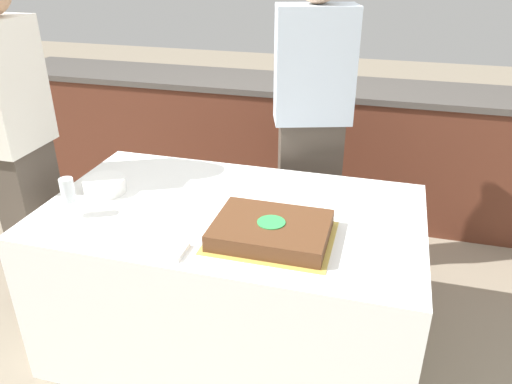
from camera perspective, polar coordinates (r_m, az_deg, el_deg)
ground_plane at (r=2.61m, az=-2.46°, el=-16.52°), size 14.00×14.00×0.00m
back_counter at (r=3.65m, az=4.84°, el=5.38°), size 4.40×0.58×0.92m
dining_table at (r=2.37m, az=-2.63°, el=-9.94°), size 1.63×0.95×0.74m
cake at (r=1.94m, az=1.74°, el=-4.41°), size 0.48×0.38×0.07m
plate_stack at (r=2.40m, az=-16.91°, el=0.73°), size 0.19×0.19×0.07m
wine_glass at (r=2.20m, az=-20.71°, el=0.04°), size 0.07×0.07×0.17m
side_plate_near_cake at (r=2.21m, az=5.33°, el=-1.36°), size 0.19×0.19×0.00m
utensil_pile at (r=1.90m, az=-10.02°, el=-6.50°), size 0.13×0.11×0.02m
person_cutting_cake at (r=2.68m, az=6.34°, el=7.22°), size 0.43×0.31×1.73m
person_seated_left at (r=2.59m, az=-25.34°, el=4.30°), size 0.21×0.33×1.72m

